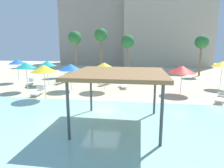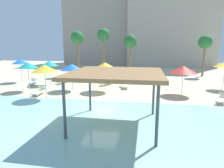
# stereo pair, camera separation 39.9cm
# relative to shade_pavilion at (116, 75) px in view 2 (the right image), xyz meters

# --- Properties ---
(ground_plane) EXTENTS (80.00, 80.00, 0.00)m
(ground_plane) POSITION_rel_shade_pavilion_xyz_m (-1.54, 2.95, -2.78)
(ground_plane) COLOR beige
(lagoon_water) EXTENTS (44.00, 13.50, 0.04)m
(lagoon_water) POSITION_rel_shade_pavilion_xyz_m (-1.54, -2.30, -2.76)
(lagoon_water) COLOR #99D1C6
(lagoon_water) RESTS_ON ground
(shade_pavilion) EXTENTS (4.77, 4.77, 2.94)m
(shade_pavilion) POSITION_rel_shade_pavilion_xyz_m (0.00, 0.00, 0.00)
(shade_pavilion) COLOR #42474C
(shade_pavilion) RESTS_ON ground
(beach_umbrella_yellow_0) EXTENTS (2.07, 2.07, 2.78)m
(beach_umbrella_yellow_0) POSITION_rel_shade_pavilion_xyz_m (-6.50, 4.47, -0.28)
(beach_umbrella_yellow_0) COLOR silver
(beach_umbrella_yellow_0) RESTS_ON ground
(beach_umbrella_blue_1) EXTENTS (1.96, 1.96, 2.75)m
(beach_umbrella_blue_1) POSITION_rel_shade_pavilion_xyz_m (-13.22, 10.98, -0.30)
(beach_umbrella_blue_1) COLOR silver
(beach_umbrella_blue_1) RESTS_ON ground
(beach_umbrella_teal_2) EXTENTS (1.97, 1.97, 2.66)m
(beach_umbrella_teal_2) POSITION_rel_shade_pavilion_xyz_m (-9.02, 10.02, -0.39)
(beach_umbrella_teal_2) COLOR silver
(beach_umbrella_teal_2) RESTS_ON ground
(beach_umbrella_yellow_4) EXTENTS (2.39, 2.39, 2.74)m
(beach_umbrella_yellow_4) POSITION_rel_shade_pavilion_xyz_m (-2.29, 8.06, -0.36)
(beach_umbrella_yellow_4) COLOR silver
(beach_umbrella_yellow_4) RESTS_ON ground
(beach_umbrella_blue_5) EXTENTS (2.21, 2.21, 2.59)m
(beach_umbrella_blue_5) POSITION_rel_shade_pavilion_xyz_m (-5.54, 7.82, -0.49)
(beach_umbrella_blue_5) COLOR silver
(beach_umbrella_blue_5) RESTS_ON ground
(beach_umbrella_red_6) EXTENTS (2.41, 2.41, 2.57)m
(beach_umbrella_red_6) POSITION_rel_shade_pavilion_xyz_m (4.77, 7.83, -0.54)
(beach_umbrella_red_6) COLOR silver
(beach_umbrella_red_6) RESTS_ON ground
(beach_umbrella_teal_7) EXTENTS (1.94, 1.94, 2.74)m
(beach_umbrella_teal_7) POSITION_rel_shade_pavilion_xyz_m (-9.60, 6.94, -0.31)
(beach_umbrella_teal_7) COLOR silver
(beach_umbrella_teal_7) RESTS_ON ground
(lounge_chair_0) EXTENTS (1.45, 1.95, 0.74)m
(lounge_chair_0) POSITION_rel_shade_pavilion_xyz_m (-2.67, 10.95, -2.45)
(lounge_chair_0) COLOR white
(lounge_chair_0) RESTS_ON ground
(lounge_chair_1) EXTENTS (0.94, 1.97, 0.74)m
(lounge_chair_1) POSITION_rel_shade_pavilion_xyz_m (-7.92, 11.08, -2.45)
(lounge_chair_1) COLOR white
(lounge_chair_1) RESTS_ON ground
(lounge_chair_2) EXTENTS (0.79, 1.95, 0.74)m
(lounge_chair_2) POSITION_rel_shade_pavilion_xyz_m (-7.75, 5.57, -2.45)
(lounge_chair_2) COLOR white
(lounge_chair_2) RESTS_ON ground
(lounge_chair_4) EXTENTS (0.92, 1.97, 0.74)m
(lounge_chair_4) POSITION_rel_shade_pavilion_xyz_m (-0.57, 9.78, -2.45)
(lounge_chair_4) COLOR white
(lounge_chair_4) RESTS_ON ground
(lounge_chair_5) EXTENTS (1.32, 1.98, 0.74)m
(lounge_chair_5) POSITION_rel_shade_pavilion_xyz_m (-10.84, 9.58, -2.45)
(lounge_chair_5) COLOR white
(lounge_chair_5) RESTS_ON ground
(lounge_chair_6) EXTENTS (1.44, 1.95, 0.74)m
(lounge_chair_6) POSITION_rel_shade_pavilion_xyz_m (7.36, 5.67, -2.45)
(lounge_chair_6) COLOR white
(lounge_chair_6) RESTS_ON ground
(palm_tree_0) EXTENTS (1.90, 1.90, 5.89)m
(palm_tree_0) POSITION_rel_shade_pavilion_xyz_m (-0.77, 18.72, 2.04)
(palm_tree_0) COLOR brown
(palm_tree_0) RESTS_ON ground
(palm_tree_1) EXTENTS (1.90, 1.90, 6.41)m
(palm_tree_1) POSITION_rel_shade_pavilion_xyz_m (-8.25, 17.22, 2.52)
(palm_tree_1) COLOR brown
(palm_tree_1) RESTS_ON ground
(palm_tree_2) EXTENTS (1.90, 1.90, 5.81)m
(palm_tree_2) POSITION_rel_shade_pavilion_xyz_m (9.62, 19.57, 1.95)
(palm_tree_2) COLOR brown
(palm_tree_2) RESTS_ON ground
(palm_tree_3) EXTENTS (1.90, 1.90, 6.84)m
(palm_tree_3) POSITION_rel_shade_pavilion_xyz_m (-4.66, 18.25, 2.92)
(palm_tree_3) COLOR brown
(palm_tree_3) RESTS_ON ground
(hotel_block_0) EXTENTS (18.32, 10.70, 15.24)m
(hotel_block_0) POSITION_rel_shade_pavilion_xyz_m (-8.14, 38.10, 4.85)
(hotel_block_0) COLOR #9E9384
(hotel_block_0) RESTS_ON ground
(hotel_block_1) EXTENTS (17.78, 9.78, 19.25)m
(hotel_block_1) POSITION_rel_shade_pavilion_xyz_m (6.50, 35.40, 6.85)
(hotel_block_1) COLOR #B2A893
(hotel_block_1) RESTS_ON ground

